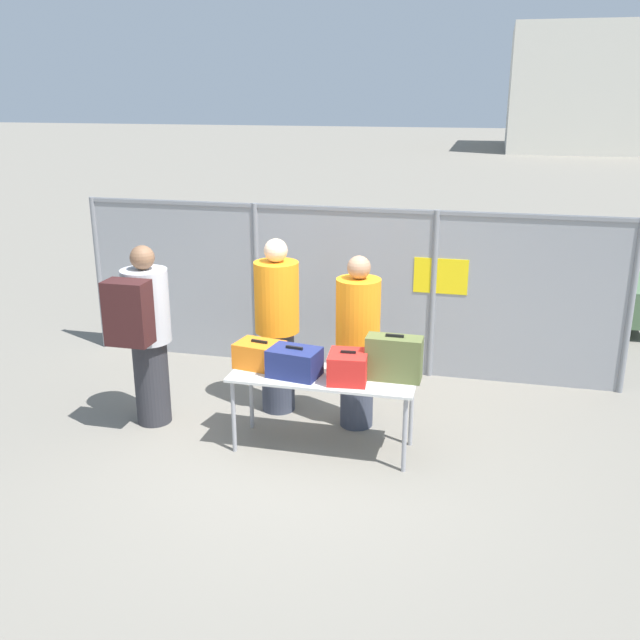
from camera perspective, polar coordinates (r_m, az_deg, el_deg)
ground_plane at (r=6.64m, az=-2.27°, el=-10.67°), size 120.00×120.00×0.00m
fence_section at (r=8.26m, az=1.89°, el=2.77°), size 6.33×0.07×1.93m
inspection_table at (r=6.46m, az=0.27°, el=-5.00°), size 1.68×0.62×0.73m
suitcase_orange at (r=6.62m, az=-4.85°, el=-2.77°), size 0.47×0.38×0.26m
suitcase_navy at (r=6.39m, az=-2.05°, el=-3.40°), size 0.49×0.37×0.28m
suitcase_red at (r=6.27m, az=2.25°, el=-3.78°), size 0.37×0.39×0.28m
suitcase_olive at (r=6.32m, az=5.94°, el=-3.05°), size 0.49×0.22×0.42m
traveler_hooded at (r=7.01m, az=-13.85°, el=-0.78°), size 0.45×0.69×1.80m
security_worker_near at (r=6.84m, az=3.03°, el=-1.64°), size 0.43×0.43×1.72m
security_worker_far at (r=7.18m, az=-3.44°, el=-0.33°), size 0.45×0.45×1.80m
utility_trailer at (r=10.61m, az=17.08°, el=1.94°), size 3.61×2.06×0.66m
distant_hangar at (r=43.49m, az=22.59°, el=16.70°), size 11.15×9.09×6.42m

